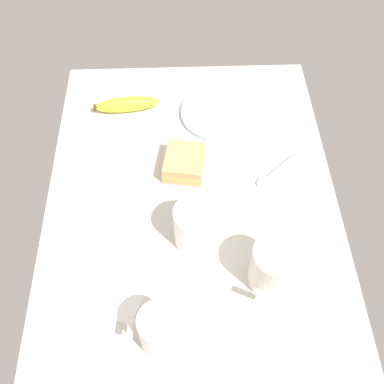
% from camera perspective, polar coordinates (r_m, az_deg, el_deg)
% --- Properties ---
extents(tabletop, '(0.90, 0.64, 0.02)m').
position_cam_1_polar(tabletop, '(1.03, 0.00, -1.30)').
color(tabletop, beige).
rests_on(tabletop, ground).
extents(plate_of_food, '(0.20, 0.20, 0.01)m').
position_cam_1_polar(plate_of_food, '(1.19, 3.49, 9.73)').
color(plate_of_food, silver).
rests_on(plate_of_food, tabletop).
extents(coffee_mug_black, '(0.08, 0.10, 0.09)m').
position_cam_1_polar(coffee_mug_black, '(0.84, -3.92, -16.58)').
color(coffee_mug_black, white).
rests_on(coffee_mug_black, tabletop).
extents(coffee_mug_milky, '(0.12, 0.10, 0.10)m').
position_cam_1_polar(coffee_mug_milky, '(0.89, 10.18, -9.02)').
color(coffee_mug_milky, silver).
rests_on(coffee_mug_milky, tabletop).
extents(coffee_mug_spare, '(0.12, 0.09, 0.10)m').
position_cam_1_polar(coffee_mug_spare, '(0.93, 0.55, -4.10)').
color(coffee_mug_spare, white).
rests_on(coffee_mug_spare, tabletop).
extents(sandwich_main, '(0.11, 0.10, 0.04)m').
position_cam_1_polar(sandwich_main, '(1.06, -0.96, 3.60)').
color(sandwich_main, tan).
rests_on(sandwich_main, tabletop).
extents(banana, '(0.06, 0.17, 0.04)m').
position_cam_1_polar(banana, '(1.20, -8.03, 10.64)').
color(banana, yellow).
rests_on(banana, tabletop).
extents(spoon, '(0.10, 0.11, 0.01)m').
position_cam_1_polar(spoon, '(1.07, 9.64, 2.10)').
color(spoon, silver).
rests_on(spoon, tabletop).
extents(paper_napkin, '(0.20, 0.20, 0.00)m').
position_cam_1_polar(paper_napkin, '(0.94, -10.02, -10.26)').
color(paper_napkin, white).
rests_on(paper_napkin, tabletop).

